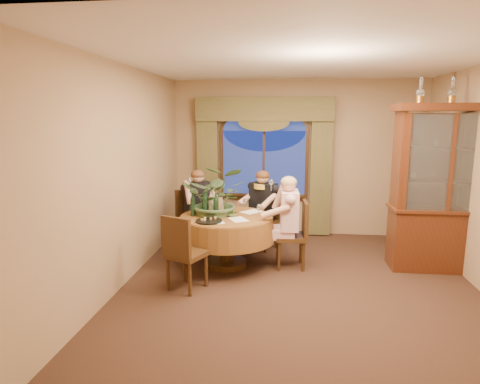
# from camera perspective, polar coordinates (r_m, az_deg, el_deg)

# --- Properties ---
(floor) EXTENTS (5.00, 5.00, 0.00)m
(floor) POSITION_cam_1_polar(r_m,az_deg,el_deg) (5.32, 8.33, -13.23)
(floor) COLOR black
(floor) RESTS_ON ground
(wall_back) EXTENTS (4.50, 0.00, 4.50)m
(wall_back) POSITION_cam_1_polar(r_m,az_deg,el_deg) (7.41, 8.09, 4.75)
(wall_back) COLOR #967653
(wall_back) RESTS_ON ground
(ceiling) EXTENTS (5.00, 5.00, 0.00)m
(ceiling) POSITION_cam_1_polar(r_m,az_deg,el_deg) (4.92, 9.24, 18.19)
(ceiling) COLOR white
(ceiling) RESTS_ON wall_back
(window) EXTENTS (1.62, 0.10, 1.32)m
(window) POSITION_cam_1_polar(r_m,az_deg,el_deg) (7.36, 3.40, 4.01)
(window) COLOR navy
(window) RESTS_ON wall_back
(arched_transom) EXTENTS (1.60, 0.06, 0.44)m
(arched_transom) POSITION_cam_1_polar(r_m,az_deg,el_deg) (7.31, 3.46, 10.10)
(arched_transom) COLOR navy
(arched_transom) RESTS_ON wall_back
(drapery_left) EXTENTS (0.38, 0.14, 2.32)m
(drapery_left) POSITION_cam_1_polar(r_m,az_deg,el_deg) (7.45, -4.58, 3.15)
(drapery_left) COLOR #4E4A28
(drapery_left) RESTS_ON floor
(drapery_right) EXTENTS (0.38, 0.14, 2.32)m
(drapery_right) POSITION_cam_1_polar(r_m,az_deg,el_deg) (7.34, 11.43, 2.86)
(drapery_right) COLOR #4E4A28
(drapery_right) RESTS_ON floor
(swag_valance) EXTENTS (2.45, 0.16, 0.42)m
(swag_valance) POSITION_cam_1_polar(r_m,az_deg,el_deg) (7.23, 3.44, 11.68)
(swag_valance) COLOR #4E4A28
(swag_valance) RESTS_ON wall_back
(dining_table) EXTENTS (1.53, 1.53, 0.75)m
(dining_table) POSITION_cam_1_polar(r_m,az_deg,el_deg) (5.86, -1.96, -6.95)
(dining_table) COLOR maroon
(dining_table) RESTS_ON floor
(china_cabinet) EXTENTS (1.43, 0.56, 2.32)m
(china_cabinet) POSITION_cam_1_polar(r_m,az_deg,el_deg) (6.23, 26.90, 0.39)
(china_cabinet) COLOR #3C1A0D
(china_cabinet) RESTS_ON floor
(oil_lamp_left) EXTENTS (0.11, 0.11, 0.34)m
(oil_lamp_left) POSITION_cam_1_polar(r_m,az_deg,el_deg) (6.03, 24.28, 13.03)
(oil_lamp_left) COLOR #A5722D
(oil_lamp_left) RESTS_ON china_cabinet
(oil_lamp_center) EXTENTS (0.11, 0.11, 0.34)m
(oil_lamp_center) POSITION_cam_1_polar(r_m,az_deg,el_deg) (6.16, 27.95, 12.67)
(oil_lamp_center) COLOR #A5722D
(oil_lamp_center) RESTS_ON china_cabinet
(chair_right) EXTENTS (0.45, 0.45, 0.96)m
(chair_right) POSITION_cam_1_polar(r_m,az_deg,el_deg) (5.82, 7.21, -6.06)
(chair_right) COLOR black
(chair_right) RESTS_ON floor
(chair_back_right) EXTENTS (0.57, 0.57, 0.96)m
(chair_back_right) POSITION_cam_1_polar(r_m,az_deg,el_deg) (6.59, 3.20, -4.02)
(chair_back_right) COLOR black
(chair_back_right) RESTS_ON floor
(chair_back) EXTENTS (0.59, 0.59, 0.96)m
(chair_back) POSITION_cam_1_polar(r_m,az_deg,el_deg) (6.63, -6.68, -3.98)
(chair_back) COLOR black
(chair_back) RESTS_ON floor
(chair_front_left) EXTENTS (0.55, 0.55, 0.96)m
(chair_front_left) POSITION_cam_1_polar(r_m,az_deg,el_deg) (5.11, -7.59, -8.46)
(chair_front_left) COLOR black
(chair_front_left) RESTS_ON floor
(person_pink) EXTENTS (0.46, 0.50, 1.33)m
(person_pink) POSITION_cam_1_polar(r_m,az_deg,el_deg) (5.76, 7.01, -4.31)
(person_pink) COLOR beige
(person_pink) RESTS_ON floor
(person_back) EXTENTS (0.64, 0.63, 1.32)m
(person_back) POSITION_cam_1_polar(r_m,az_deg,el_deg) (6.61, -6.00, -2.43)
(person_back) COLOR black
(person_back) RESTS_ON floor
(person_scarf) EXTENTS (0.62, 0.60, 1.31)m
(person_scarf) POSITION_cam_1_polar(r_m,az_deg,el_deg) (6.54, 3.29, -2.56)
(person_scarf) COLOR black
(person_scarf) RESTS_ON floor
(stoneware_vase) EXTENTS (0.13, 0.13, 0.25)m
(stoneware_vase) POSITION_cam_1_polar(r_m,az_deg,el_deg) (5.87, -2.95, -1.85)
(stoneware_vase) COLOR #9C846A
(stoneware_vase) RESTS_ON dining_table
(centerpiece_plant) EXTENTS (0.93, 1.04, 0.81)m
(centerpiece_plant) POSITION_cam_1_polar(r_m,az_deg,el_deg) (5.76, -3.26, 2.74)
(centerpiece_plant) COLOR #3E5B35
(centerpiece_plant) RESTS_ON dining_table
(olive_bowl) EXTENTS (0.16, 0.16, 0.05)m
(olive_bowl) POSITION_cam_1_polar(r_m,az_deg,el_deg) (5.70, -1.19, -3.25)
(olive_bowl) COLOR #4E5B2B
(olive_bowl) RESTS_ON dining_table
(cheese_platter) EXTENTS (0.36, 0.36, 0.02)m
(cheese_platter) POSITION_cam_1_polar(r_m,az_deg,el_deg) (5.43, -4.43, -4.14)
(cheese_platter) COLOR black
(cheese_platter) RESTS_ON dining_table
(wine_bottle_0) EXTENTS (0.07, 0.07, 0.33)m
(wine_bottle_0) POSITION_cam_1_polar(r_m,az_deg,el_deg) (5.92, -4.88, -1.39)
(wine_bottle_0) COLOR black
(wine_bottle_0) RESTS_ON dining_table
(wine_bottle_1) EXTENTS (0.07, 0.07, 0.33)m
(wine_bottle_1) POSITION_cam_1_polar(r_m,az_deg,el_deg) (5.79, -5.08, -1.66)
(wine_bottle_1) COLOR black
(wine_bottle_1) RESTS_ON dining_table
(wine_bottle_2) EXTENTS (0.07, 0.07, 0.33)m
(wine_bottle_2) POSITION_cam_1_polar(r_m,az_deg,el_deg) (5.71, -3.44, -1.80)
(wine_bottle_2) COLOR black
(wine_bottle_2) RESTS_ON dining_table
(wine_bottle_3) EXTENTS (0.07, 0.07, 0.33)m
(wine_bottle_3) POSITION_cam_1_polar(r_m,az_deg,el_deg) (5.83, -4.16, -1.56)
(wine_bottle_3) COLOR tan
(wine_bottle_3) RESTS_ON dining_table
(wine_bottle_4) EXTENTS (0.07, 0.07, 0.33)m
(wine_bottle_4) POSITION_cam_1_polar(r_m,az_deg,el_deg) (5.76, -6.73, -1.76)
(wine_bottle_4) COLOR black
(wine_bottle_4) RESTS_ON dining_table
(tasting_paper_0) EXTENTS (0.33, 0.36, 0.00)m
(tasting_paper_0) POSITION_cam_1_polar(r_m,az_deg,el_deg) (5.53, -0.25, -3.92)
(tasting_paper_0) COLOR white
(tasting_paper_0) RESTS_ON dining_table
(tasting_paper_1) EXTENTS (0.35, 0.37, 0.00)m
(tasting_paper_1) POSITION_cam_1_polar(r_m,az_deg,el_deg) (5.97, 1.65, -2.82)
(tasting_paper_1) COLOR white
(tasting_paper_1) RESTS_ON dining_table
(tasting_paper_2) EXTENTS (0.32, 0.36, 0.00)m
(tasting_paper_2) POSITION_cam_1_polar(r_m,az_deg,el_deg) (5.43, -3.60, -4.20)
(tasting_paper_2) COLOR white
(tasting_paper_2) RESTS_ON dining_table
(wine_glass_person_pink) EXTENTS (0.07, 0.07, 0.18)m
(wine_glass_person_pink) POSITION_cam_1_polar(r_m,az_deg,el_deg) (5.71, 2.72, -2.58)
(wine_glass_person_pink) COLOR silver
(wine_glass_person_pink) RESTS_ON dining_table
(wine_glass_person_back) EXTENTS (0.07, 0.07, 0.18)m
(wine_glass_person_back) POSITION_cam_1_polar(r_m,az_deg,el_deg) (6.14, -4.10, -1.66)
(wine_glass_person_back) COLOR silver
(wine_glass_person_back) RESTS_ON dining_table
(wine_glass_person_scarf) EXTENTS (0.07, 0.07, 0.18)m
(wine_glass_person_scarf) POSITION_cam_1_polar(r_m,az_deg,el_deg) (6.10, 0.75, -1.71)
(wine_glass_person_scarf) COLOR silver
(wine_glass_person_scarf) RESTS_ON dining_table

